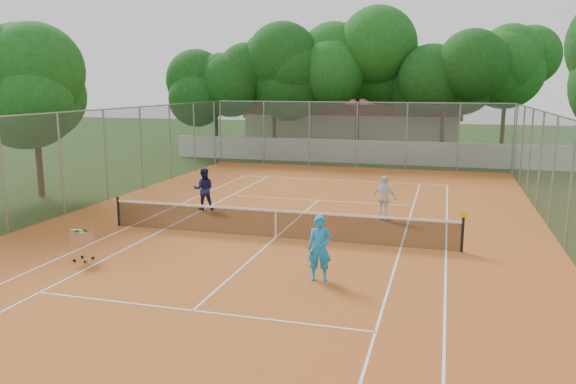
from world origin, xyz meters
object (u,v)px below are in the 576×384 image
(ball_hopper, at_px, (83,245))
(player_near, at_px, (320,248))
(player_far_right, at_px, (384,198))
(player_far_left, at_px, (204,189))
(tennis_net, at_px, (276,223))
(clubhouse, at_px, (355,120))

(ball_hopper, bearing_deg, player_near, 22.18)
(player_near, bearing_deg, player_far_right, 76.95)
(player_far_left, distance_m, ball_hopper, 7.30)
(player_near, xyz_separation_m, ball_hopper, (-6.93, -0.28, -0.37))
(player_far_left, xyz_separation_m, ball_hopper, (-0.53, -7.27, -0.36))
(player_near, height_order, player_far_right, player_near)
(tennis_net, height_order, clubhouse, clubhouse)
(ball_hopper, bearing_deg, player_far_left, 105.71)
(player_far_right, bearing_deg, clubhouse, -56.22)
(clubhouse, distance_m, player_far_left, 25.77)
(player_far_left, distance_m, player_far_right, 7.28)
(clubhouse, bearing_deg, tennis_net, -86.05)
(clubhouse, distance_m, player_near, 32.96)
(player_near, relative_size, player_far_right, 1.03)
(clubhouse, relative_size, player_far_left, 9.61)
(player_near, bearing_deg, player_far_left, 126.29)
(player_far_left, height_order, ball_hopper, player_far_left)
(clubhouse, xyz_separation_m, ball_hopper, (-2.62, -32.93, -1.68))
(player_near, distance_m, player_far_right, 7.28)
(player_near, bearing_deg, clubhouse, 91.38)
(clubhouse, distance_m, player_far_right, 25.98)
(tennis_net, xyz_separation_m, player_near, (2.31, -3.65, 0.38))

